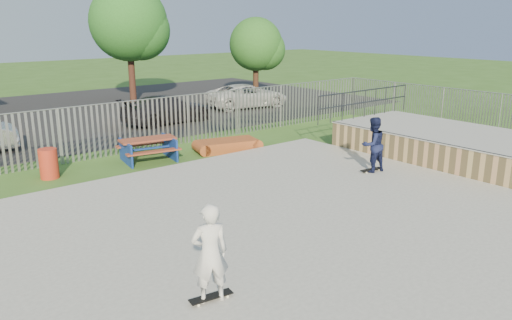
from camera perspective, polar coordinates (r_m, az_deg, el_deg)
ground at (r=12.15m, az=0.33°, el=-8.21°), size 120.00×120.00×0.00m
concrete_slab at (r=12.12m, az=0.33°, el=-7.88°), size 15.00×12.00×0.15m
quarter_pipe at (r=19.65m, az=20.16°, el=1.81°), size 5.50×7.05×2.19m
fence at (r=15.92m, az=-7.42°, el=1.25°), size 26.04×16.02×2.00m
picnic_table at (r=18.52m, az=-12.21°, el=1.20°), size 2.21×1.92×0.83m
funbox at (r=19.58m, az=-3.28°, el=1.68°), size 2.38×1.61×0.44m
trash_bin_red at (r=17.38m, az=-22.62°, el=-0.38°), size 0.58×0.58×0.97m
trash_bin_grey at (r=17.69m, az=-22.51°, el=-0.26°), size 0.53×0.53×0.88m
parking_lot at (r=28.88m, az=-24.50°, el=4.38°), size 40.00×18.00×0.02m
car_dark at (r=25.29m, az=-10.12°, el=5.73°), size 4.81×2.20×1.37m
car_white at (r=29.55m, az=-1.01°, el=7.35°), size 5.21×3.06×1.36m
tree_mid at (r=32.18m, az=-14.38°, el=14.99°), size 4.68×4.68×7.22m
tree_right at (r=32.67m, az=-0.03°, el=13.07°), size 3.38×3.38×5.21m
skateboard_a at (r=16.81m, az=13.02°, el=-1.14°), size 0.82×0.31×0.08m
skateboard_b at (r=9.15m, az=-5.15°, el=-15.43°), size 0.82×0.31×0.08m
skater_navy at (r=16.58m, az=13.20°, el=1.72°), size 0.96×0.80×1.80m
skater_white at (r=8.74m, az=-5.29°, el=-10.57°), size 0.76×0.62×1.80m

